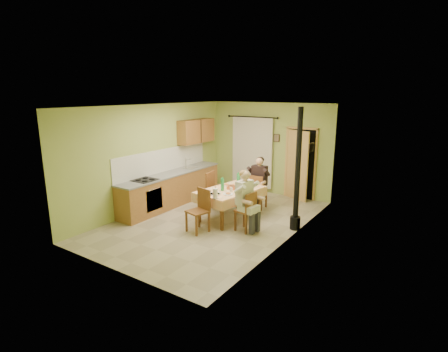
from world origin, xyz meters
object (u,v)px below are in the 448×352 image
Objects in this scene: chair_right at (246,219)px; man_far at (259,177)px; chair_near at (198,219)px; man_right at (246,194)px; stove_flue at (297,187)px; dining_table at (230,204)px; chair_left at (217,199)px; chair_far at (258,198)px.

chair_right is 1.77m from man_far.
chair_near is 0.71× the size of man_far.
man_right is 1.18m from stove_flue.
man_right reaches higher than dining_table.
man_right reaches higher than chair_near.
dining_table is 1.79× the size of chair_left.
chair_far is at bearing 27.32° from man_right.
chair_right is 0.67× the size of man_right.
chair_near is (-0.15, -1.12, -0.09)m from dining_table.
dining_table is at bearing 65.48° from chair_right.
man_far is (-0.52, 1.59, 0.59)m from chair_right.
man_right is at bearing -25.45° from dining_table.
stove_flue is at bearing 79.14° from chair_left.
chair_far is at bearing 121.86° from chair_left.
man_far is (0.21, 1.10, 0.50)m from dining_table.
man_far is at bearing 88.14° from dining_table.
chair_right is at bearing -75.01° from chair_far.
chair_near reaches higher than chair_right.
man_far is at bearing 90.00° from chair_far.
man_far is 0.50× the size of stove_flue.
stove_flue reaches higher than dining_table.
man_right reaches higher than chair_left.
chair_near is at bearing -102.31° from man_far.
chair_left is at bearing -143.64° from chair_far.
chair_near is at bearing -88.56° from dining_table.
dining_table is 0.76m from chair_left.
chair_left is at bearing 160.51° from dining_table.
chair_near is at bearing 135.30° from chair_right.
chair_left reaches higher than dining_table.
stove_flue is (1.64, 0.23, 0.64)m from dining_table.
dining_table is 1.11m from chair_far.
chair_left is (-0.67, 0.36, -0.09)m from dining_table.
chair_right is (0.52, -1.58, -0.00)m from chair_far.
chair_right is 1.38m from stove_flue.
chair_left is (-1.40, 0.85, 0.00)m from chair_right.
chair_left reaches higher than chair_far.
man_far is at bearing 27.21° from man_right.
stove_flue is (0.92, 0.72, 0.15)m from man_right.
man_right is at bearing -130.00° from chair_near.
man_right is (1.38, -0.85, 0.59)m from chair_left.
man_far reaches higher than chair_right.
man_right is at bearing 50.72° from chair_left.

